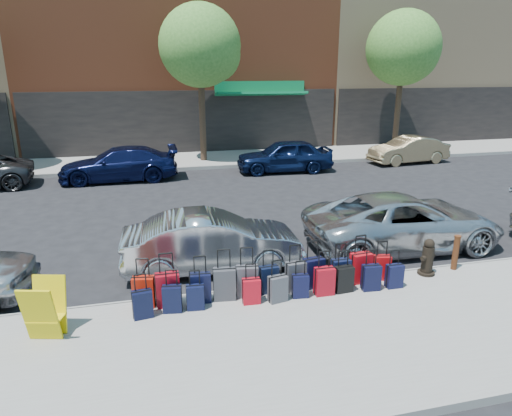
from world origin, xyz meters
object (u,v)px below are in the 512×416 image
object	(u,v)px
suitcase_front_5	(269,279)
car_far_2	(284,156)
fire_hydrant	(428,258)
car_far_3	(408,150)
car_far_1	(119,164)
display_rack	(45,310)
car_near_1	(213,242)
car_near_2	(403,221)
tree_center	(203,48)
tree_right	(405,50)
bollard	(456,252)

from	to	relation	value
suitcase_front_5	car_far_2	bearing A→B (deg)	67.21
fire_hydrant	car_far_3	xyz separation A→B (m)	(6.76, 11.83, 0.12)
fire_hydrant	car_far_1	bearing A→B (deg)	99.05
suitcase_front_5	display_rack	size ratio (longest dim) A/B	0.90
car_near_1	car_near_2	bearing A→B (deg)	-86.20
car_near_2	car_far_1	distance (m)	12.12
tree_center	tree_right	bearing A→B (deg)	0.00
display_rack	car_far_1	size ratio (longest dim) A/B	0.21
car_near_1	tree_right	bearing A→B (deg)	-42.29
bollard	car_far_1	distance (m)	13.74
fire_hydrant	car_far_2	size ratio (longest dim) A/B	0.19
tree_right	car_far_1	xyz separation A→B (m)	(-14.56, -2.85, -4.71)
fire_hydrant	display_rack	distance (m)	7.74
tree_center	display_rack	size ratio (longest dim) A/B	7.21
tree_right	car_far_1	world-z (taller)	tree_right
car_far_3	bollard	bearing A→B (deg)	-32.67
car_far_1	tree_center	bearing A→B (deg)	125.50
tree_center	car_far_2	size ratio (longest dim) A/B	1.69
bollard	car_far_3	size ratio (longest dim) A/B	0.20
fire_hydrant	car_near_1	world-z (taller)	car_near_1
suitcase_front_5	bollard	world-z (taller)	suitcase_front_5
tree_right	car_near_2	bearing A→B (deg)	-119.64
tree_center	fire_hydrant	world-z (taller)	tree_center
bollard	tree_right	bearing A→B (deg)	64.40
suitcase_front_5	car_far_1	world-z (taller)	car_far_1
fire_hydrant	tree_right	bearing A→B (deg)	39.62
display_rack	tree_center	bearing A→B (deg)	87.14
tree_center	car_near_2	size ratio (longest dim) A/B	1.42
display_rack	car_far_1	bearing A→B (deg)	101.49
suitcase_front_5	bollard	size ratio (longest dim) A/B	1.12
car_near_2	tree_right	bearing A→B (deg)	-29.03
fire_hydrant	tree_center	bearing A→B (deg)	79.19
fire_hydrant	bollard	world-z (taller)	fire_hydrant
tree_center	car_near_2	distance (m)	13.67
tree_center	car_far_3	bearing A→B (deg)	-14.10
fire_hydrant	car_far_3	world-z (taller)	car_far_3
car_near_2	car_far_3	size ratio (longest dim) A/B	1.29
bollard	display_rack	world-z (taller)	display_rack
tree_center	car_far_2	xyz separation A→B (m)	(3.15, -2.88, -4.68)
car_far_1	display_rack	bearing A→B (deg)	-2.96
car_near_2	display_rack	bearing A→B (deg)	107.86
tree_right	bollard	bearing A→B (deg)	-115.60
tree_right	car_far_3	distance (m)	5.40
bollard	car_near_1	distance (m)	5.52
display_rack	car_far_2	bearing A→B (deg)	71.51
suitcase_front_5	car_far_1	distance (m)	11.89
suitcase_front_5	car_near_1	xyz separation A→B (m)	(-0.89, 1.71, 0.25)
tree_center	car_far_1	xyz separation A→B (m)	(-4.06, -2.85, -4.71)
car_near_1	car_far_1	world-z (taller)	car_far_1
tree_right	display_rack	world-z (taller)	tree_right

